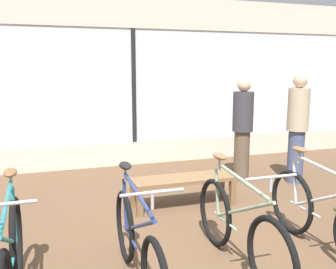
{
  "coord_description": "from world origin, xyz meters",
  "views": [
    {
      "loc": [
        -1.61,
        -3.43,
        1.87
      ],
      "look_at": [
        0.0,
        1.48,
        0.95
      ],
      "focal_mm": 40.0,
      "sensor_mm": 36.0,
      "label": 1
    }
  ],
  "objects_px": {
    "bicycle_far_left": "(11,264)",
    "customer_near_rack": "(243,127)",
    "bicycle_center": "(239,229)",
    "display_bench": "(183,182)",
    "bicycle_right": "(322,216)",
    "bicycle_left": "(137,246)",
    "customer_by_window": "(297,126)"
  },
  "relations": [
    {
      "from": "bicycle_right",
      "to": "customer_near_rack",
      "type": "height_order",
      "value": "customer_near_rack"
    },
    {
      "from": "customer_near_rack",
      "to": "bicycle_far_left",
      "type": "bearing_deg",
      "value": -142.69
    },
    {
      "from": "display_bench",
      "to": "bicycle_right",
      "type": "bearing_deg",
      "value": -62.41
    },
    {
      "from": "display_bench",
      "to": "customer_by_window",
      "type": "xyz_separation_m",
      "value": [
        2.14,
        0.45,
        0.61
      ]
    },
    {
      "from": "bicycle_left",
      "to": "customer_near_rack",
      "type": "relative_size",
      "value": 1.04
    },
    {
      "from": "bicycle_center",
      "to": "customer_near_rack",
      "type": "relative_size",
      "value": 1.04
    },
    {
      "from": "customer_near_rack",
      "to": "bicycle_right",
      "type": "bearing_deg",
      "value": -101.09
    },
    {
      "from": "bicycle_left",
      "to": "customer_near_rack",
      "type": "distance_m",
      "value": 3.59
    },
    {
      "from": "bicycle_far_left",
      "to": "bicycle_right",
      "type": "height_order",
      "value": "bicycle_far_left"
    },
    {
      "from": "bicycle_far_left",
      "to": "bicycle_center",
      "type": "bearing_deg",
      "value": 1.32
    },
    {
      "from": "bicycle_center",
      "to": "customer_by_window",
      "type": "relative_size",
      "value": 0.99
    },
    {
      "from": "bicycle_right",
      "to": "bicycle_center",
      "type": "bearing_deg",
      "value": -179.7
    },
    {
      "from": "bicycle_left",
      "to": "bicycle_center",
      "type": "height_order",
      "value": "bicycle_center"
    },
    {
      "from": "bicycle_far_left",
      "to": "bicycle_right",
      "type": "relative_size",
      "value": 1.01
    },
    {
      "from": "customer_near_rack",
      "to": "bicycle_center",
      "type": "bearing_deg",
      "value": -119.64
    },
    {
      "from": "bicycle_far_left",
      "to": "customer_near_rack",
      "type": "xyz_separation_m",
      "value": [
        3.42,
        2.61,
        0.49
      ]
    },
    {
      "from": "bicycle_left",
      "to": "customer_by_window",
      "type": "height_order",
      "value": "customer_by_window"
    },
    {
      "from": "customer_near_rack",
      "to": "display_bench",
      "type": "bearing_deg",
      "value": -147.53
    },
    {
      "from": "bicycle_left",
      "to": "display_bench",
      "type": "relative_size",
      "value": 1.26
    },
    {
      "from": "bicycle_right",
      "to": "customer_by_window",
      "type": "height_order",
      "value": "customer_by_window"
    },
    {
      "from": "bicycle_center",
      "to": "bicycle_right",
      "type": "relative_size",
      "value": 1.0
    },
    {
      "from": "bicycle_right",
      "to": "display_bench",
      "type": "xyz_separation_m",
      "value": [
        -0.88,
        1.68,
        -0.06
      ]
    },
    {
      "from": "bicycle_far_left",
      "to": "bicycle_center",
      "type": "distance_m",
      "value": 1.96
    },
    {
      "from": "bicycle_center",
      "to": "customer_by_window",
      "type": "distance_m",
      "value": 3.13
    },
    {
      "from": "bicycle_far_left",
      "to": "display_bench",
      "type": "xyz_separation_m",
      "value": [
        2.04,
        1.73,
        -0.07
      ]
    },
    {
      "from": "bicycle_right",
      "to": "bicycle_far_left",
      "type": "bearing_deg",
      "value": -179.01
    },
    {
      "from": "bicycle_far_left",
      "to": "customer_near_rack",
      "type": "bearing_deg",
      "value": 37.31
    },
    {
      "from": "bicycle_far_left",
      "to": "bicycle_left",
      "type": "distance_m",
      "value": 0.99
    },
    {
      "from": "bicycle_center",
      "to": "display_bench",
      "type": "bearing_deg",
      "value": 87.31
    },
    {
      "from": "display_bench",
      "to": "customer_near_rack",
      "type": "distance_m",
      "value": 1.73
    },
    {
      "from": "bicycle_far_left",
      "to": "display_bench",
      "type": "distance_m",
      "value": 2.68
    },
    {
      "from": "bicycle_center",
      "to": "customer_near_rack",
      "type": "xyz_separation_m",
      "value": [
        1.46,
        2.56,
        0.5
      ]
    }
  ]
}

